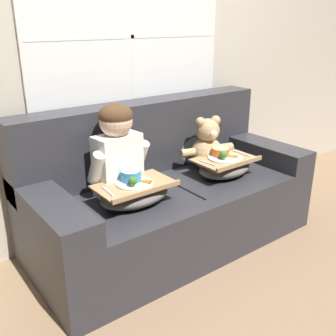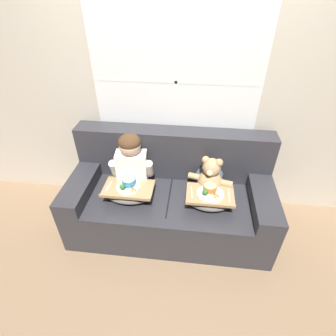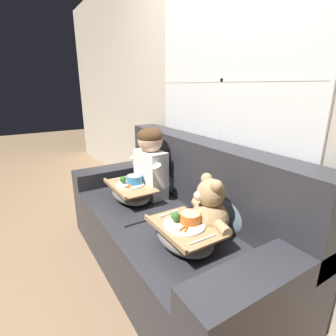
# 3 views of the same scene
# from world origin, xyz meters

# --- Properties ---
(ground_plane) EXTENTS (14.00, 14.00, 0.00)m
(ground_plane) POSITION_xyz_m (0.00, 0.00, 0.00)
(ground_plane) COLOR #8E7051
(wall_back_with_window) EXTENTS (8.00, 0.08, 2.60)m
(wall_back_with_window) POSITION_xyz_m (0.00, 0.50, 1.30)
(wall_back_with_window) COLOR beige
(wall_back_with_window) RESTS_ON ground_plane
(couch) EXTENTS (1.92, 0.87, 0.95)m
(couch) POSITION_xyz_m (0.00, 0.07, 0.34)
(couch) COLOR #2D2D33
(couch) RESTS_ON ground_plane
(throw_pillow_behind_child) EXTENTS (0.34, 0.16, 0.35)m
(throw_pillow_behind_child) POSITION_xyz_m (-0.37, 0.25, 0.60)
(throw_pillow_behind_child) COLOR slate
(throw_pillow_behind_child) RESTS_ON couch
(throw_pillow_behind_teddy) EXTENTS (0.35, 0.17, 0.36)m
(throw_pillow_behind_teddy) POSITION_xyz_m (0.37, 0.25, 0.60)
(throw_pillow_behind_teddy) COLOR slate
(throw_pillow_behind_teddy) RESTS_ON couch
(child_figure) EXTENTS (0.41, 0.21, 0.57)m
(child_figure) POSITION_xyz_m (-0.37, 0.07, 0.76)
(child_figure) COLOR white
(child_figure) RESTS_ON couch
(teddy_bear) EXTENTS (0.42, 0.30, 0.39)m
(teddy_bear) POSITION_xyz_m (0.37, 0.07, 0.61)
(teddy_bear) COLOR tan
(teddy_bear) RESTS_ON couch
(lap_tray_child) EXTENTS (0.46, 0.29, 0.20)m
(lap_tray_child) POSITION_xyz_m (-0.37, -0.11, 0.52)
(lap_tray_child) COLOR slate
(lap_tray_child) RESTS_ON child_figure
(lap_tray_teddy) EXTENTS (0.42, 0.29, 0.20)m
(lap_tray_teddy) POSITION_xyz_m (0.37, -0.11, 0.52)
(lap_tray_teddy) COLOR slate
(lap_tray_teddy) RESTS_ON teddy_bear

